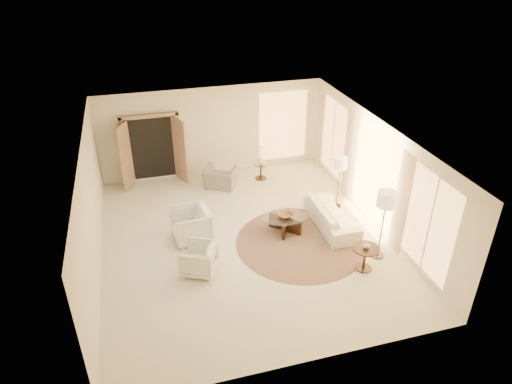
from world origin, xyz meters
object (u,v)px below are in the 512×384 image
object	(u,v)px
armchair_right	(199,258)
side_table	(261,169)
armchair_left	(191,223)
coffee_table	(285,222)
floor_lamp_near	(340,165)
end_vase	(367,245)
side_vase	(261,160)
floor_lamp_far	(386,202)
end_table	(365,255)
sofa	(332,216)
bowl	(286,215)
accent_chair	(220,175)

from	to	relation	value
armchair_right	side_table	xyz separation A→B (m)	(2.62, 4.02, -0.06)
armchair_left	coffee_table	bearing A→B (deg)	78.01
floor_lamp_near	coffee_table	bearing A→B (deg)	-156.79
armchair_right	end_vase	world-z (taller)	armchair_right
armchair_right	side_vase	world-z (taller)	armchair_right
coffee_table	end_vase	world-z (taller)	end_vase
floor_lamp_far	end_vase	bearing A→B (deg)	-148.27
floor_lamp_far	side_table	bearing A→B (deg)	109.10
armchair_left	end_vase	world-z (taller)	armchair_left
end_table	side_vase	world-z (taller)	side_vase
coffee_table	floor_lamp_far	size ratio (longest dim) A/B	0.79
end_table	side_table	bearing A→B (deg)	101.94
armchair_right	coffee_table	bearing A→B (deg)	138.67
sofa	end_table	world-z (taller)	sofa
side_vase	sofa	bearing A→B (deg)	-71.10
side_table	bowl	distance (m)	3.01
bowl	end_vase	world-z (taller)	end_vase
accent_chair	floor_lamp_far	world-z (taller)	floor_lamp_far
bowl	side_table	bearing A→B (deg)	86.05
end_vase	side_vase	bearing A→B (deg)	101.94
sofa	side_table	bearing A→B (deg)	19.21
armchair_left	accent_chair	world-z (taller)	armchair_left
sofa	bowl	world-z (taller)	sofa
armchair_left	armchair_right	size ratio (longest dim) A/B	1.20
sofa	side_vase	world-z (taller)	side_vase
coffee_table	side_table	size ratio (longest dim) A/B	2.60
floor_lamp_far	bowl	size ratio (longest dim) A/B	4.57
armchair_left	coffee_table	world-z (taller)	armchair_left
end_table	bowl	bearing A→B (deg)	122.74
floor_lamp_near	side_vase	xyz separation A→B (m)	(-1.60, 2.23, -0.66)
coffee_table	floor_lamp_far	distance (m)	2.71
side_table	end_vase	size ratio (longest dim) A/B	3.33
floor_lamp_far	end_table	bearing A→B (deg)	-148.27
sofa	floor_lamp_far	world-z (taller)	floor_lamp_far
bowl	coffee_table	bearing A→B (deg)	0.00
accent_chair	coffee_table	xyz separation A→B (m)	(1.13, -2.82, -0.13)
armchair_right	accent_chair	xyz separation A→B (m)	(1.29, 3.85, 0.02)
floor_lamp_far	end_vase	size ratio (longest dim) A/B	10.88
armchair_right	bowl	world-z (taller)	armchair_right
floor_lamp_far	end_vase	xyz separation A→B (m)	(-0.55, -0.34, -0.85)
sofa	floor_lamp_far	bearing A→B (deg)	-160.19
floor_lamp_near	side_vase	world-z (taller)	floor_lamp_near
end_vase	sofa	bearing A→B (deg)	89.77
bowl	side_vase	distance (m)	3.01
end_vase	armchair_right	bearing A→B (deg)	165.87
floor_lamp_far	armchair_right	bearing A→B (deg)	172.12
floor_lamp_near	floor_lamp_far	world-z (taller)	floor_lamp_far
armchair_left	side_vase	size ratio (longest dim) A/B	4.05
floor_lamp_near	end_vase	bearing A→B (deg)	-101.41
end_vase	floor_lamp_near	bearing A→B (deg)	78.59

